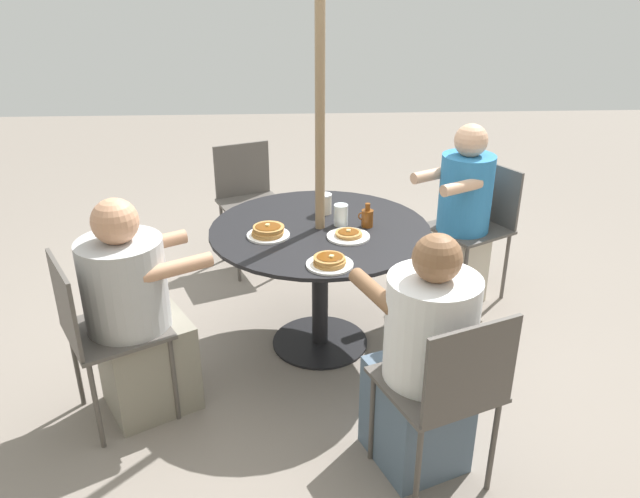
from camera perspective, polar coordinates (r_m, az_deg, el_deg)
The scene contains 16 objects.
ground_plane at distance 3.68m, azimuth 0.00°, elevation -8.54°, with size 12.00×12.00×0.00m, color gray.
patio_table at distance 3.40m, azimuth 0.00°, elevation -0.36°, with size 1.18×1.18×0.73m.
umbrella_pole at distance 3.17m, azimuth 0.00°, elevation 10.42°, with size 0.05×0.05×2.47m, color #846B4C.
patio_chair_north at distance 4.13m, azimuth 14.28°, elevation 2.57°, with size 0.58×0.58×0.86m.
diner_north at distance 4.01m, azimuth 12.65°, elevation 2.37°, with size 0.54×0.49×1.16m.
patio_chair_east at distance 4.46m, azimuth -6.53°, elevation 4.85°, with size 0.55×0.55×0.86m.
patio_chair_south at distance 3.03m, azimuth -19.55°, elevation -6.73°, with size 0.58×0.58×0.86m.
diner_south at distance 3.07m, azimuth -16.44°, elevation -6.22°, with size 0.63×0.58×1.11m.
patio_chair_west at distance 2.54m, azimuth 11.58°, elevation -12.25°, with size 0.55×0.55×0.86m.
diner_west at distance 2.66m, azimuth 9.42°, elevation -10.55°, with size 0.52×0.60×1.11m.
pancake_plate_a at distance 3.23m, azimuth -4.77°, elevation 1.57°, with size 0.22×0.22×0.07m.
pancake_plate_b at distance 2.91m, azimuth 0.89°, elevation -1.19°, with size 0.22×0.22×0.06m.
pancake_plate_c at distance 3.21m, azimuth 2.62°, elevation 1.27°, with size 0.22×0.22×0.04m.
syrup_bottle at distance 3.34m, azimuth 4.33°, elevation 2.89°, with size 0.08×0.06×0.13m.
coffee_cup at distance 3.51m, azimuth 0.38°, elevation 4.16°, with size 0.08×0.08×0.11m.
drinking_glass_a at distance 3.35m, azimuth 1.92°, elevation 3.13°, with size 0.08×0.08×0.12m, color silver.
Camera 1 is at (0.15, 3.07, 2.03)m, focal length 35.00 mm.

